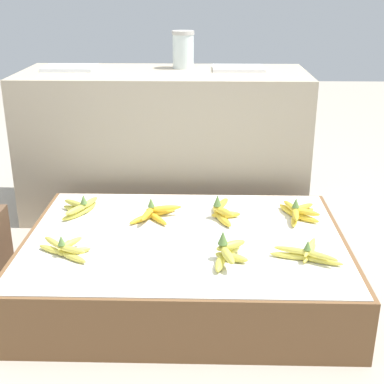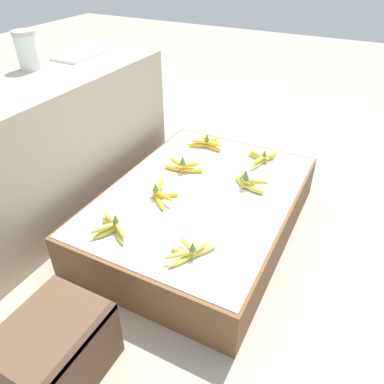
% 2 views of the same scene
% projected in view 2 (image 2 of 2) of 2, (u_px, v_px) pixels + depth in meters
% --- Properties ---
extents(ground_plane, '(10.00, 10.00, 0.00)m').
position_uv_depth(ground_plane, '(200.00, 229.00, 2.04)').
color(ground_plane, '#A89E8E').
extents(display_platform, '(1.24, 0.90, 0.24)m').
position_uv_depth(display_platform, '(201.00, 211.00, 1.97)').
color(display_platform, brown).
rests_on(display_platform, ground_plane).
extents(back_vendor_table, '(1.45, 0.57, 0.75)m').
position_uv_depth(back_vendor_table, '(50.00, 145.00, 2.05)').
color(back_vendor_table, tan).
rests_on(back_vendor_table, ground_plane).
extents(wooden_crate, '(0.36, 0.29, 0.27)m').
position_uv_depth(wooden_crate, '(56.00, 351.00, 1.30)').
color(wooden_crate, brown).
rests_on(wooden_crate, ground_plane).
extents(banana_bunch_front_left, '(0.21, 0.18, 0.08)m').
position_uv_depth(banana_bunch_front_left, '(190.00, 251.00, 1.52)').
color(banana_bunch_front_left, '#DBCC4C').
rests_on(banana_bunch_front_left, display_platform).
extents(banana_bunch_front_midright, '(0.13, 0.20, 0.11)m').
position_uv_depth(banana_bunch_front_midright, '(249.00, 181.00, 1.92)').
color(banana_bunch_front_midright, gold).
rests_on(banana_bunch_front_midright, display_platform).
extents(banana_bunch_front_right, '(0.25, 0.18, 0.08)m').
position_uv_depth(banana_bunch_front_right, '(262.00, 158.00, 2.15)').
color(banana_bunch_front_right, '#DBCC4C').
rests_on(banana_bunch_front_right, display_platform).
extents(banana_bunch_middle_left, '(0.16, 0.20, 0.09)m').
position_uv_depth(banana_bunch_middle_left, '(112.00, 227.00, 1.63)').
color(banana_bunch_middle_left, gold).
rests_on(banana_bunch_middle_left, display_platform).
extents(banana_bunch_middle_midleft, '(0.22, 0.19, 0.09)m').
position_uv_depth(banana_bunch_middle_midleft, '(160.00, 193.00, 1.85)').
color(banana_bunch_middle_midleft, gold).
rests_on(banana_bunch_middle_midleft, display_platform).
extents(banana_bunch_middle_midright, '(0.13, 0.24, 0.10)m').
position_uv_depth(banana_bunch_middle_midright, '(183.00, 166.00, 2.06)').
color(banana_bunch_middle_midright, gold).
rests_on(banana_bunch_middle_midright, display_platform).
extents(banana_bunch_middle_right, '(0.16, 0.23, 0.09)m').
position_uv_depth(banana_bunch_middle_right, '(207.00, 142.00, 2.30)').
color(banana_bunch_middle_right, gold).
rests_on(banana_bunch_middle_right, display_platform).
extents(glass_jar, '(0.12, 0.12, 0.19)m').
position_uv_depth(glass_jar, '(27.00, 50.00, 1.89)').
color(glass_jar, silver).
rests_on(glass_jar, back_vendor_table).
extents(foam_tray_white, '(0.26, 0.19, 0.02)m').
position_uv_depth(foam_tray_white, '(78.00, 56.00, 2.13)').
color(foam_tray_white, white).
rests_on(foam_tray_white, back_vendor_table).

